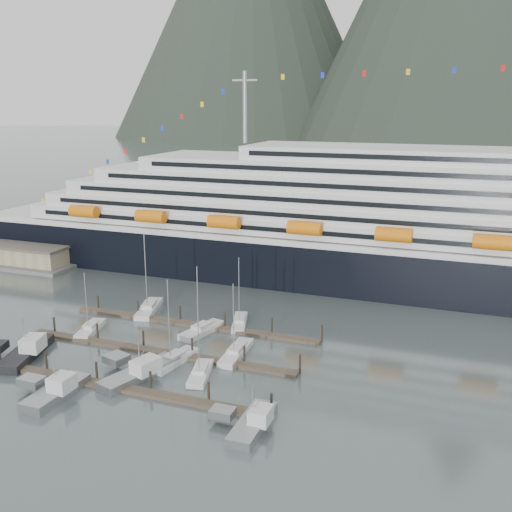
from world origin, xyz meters
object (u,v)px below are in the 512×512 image
object	(u,v)px
sailboat_f	(202,331)
trawler_a	(25,352)
warehouse	(5,250)
trawler_b	(55,391)
trawler_d	(252,422)
sailboat_g	(240,323)
sailboat_h	(200,374)
sailboat_a	(90,330)
sailboat_c	(174,360)
trawler_c	(139,371)
cruise_ship	(417,233)
sailboat_e	(149,309)
sailboat_d	(236,353)

from	to	relation	value
sailboat_f	trawler_a	size ratio (longest dim) A/B	0.93
warehouse	trawler_b	bearing A→B (deg)	-42.83
warehouse	trawler_d	world-z (taller)	trawler_d
sailboat_g	sailboat_h	bearing A→B (deg)	168.88
sailboat_f	trawler_a	distance (m)	29.29
warehouse	trawler_a	xyz separation A→B (m)	(48.16, -47.83, -1.32)
sailboat_h	trawler_b	distance (m)	20.50
sailboat_a	sailboat_h	bearing A→B (deg)	-123.82
warehouse	sailboat_c	size ratio (longest dim) A/B	3.22
trawler_d	trawler_c	bearing A→B (deg)	69.25
warehouse	trawler_b	xyz separation A→B (m)	(61.48, -57.00, -1.34)
sailboat_g	warehouse	bearing A→B (deg)	55.35
trawler_c	sailboat_g	bearing A→B (deg)	3.69
warehouse	sailboat_c	world-z (taller)	sailboat_c
sailboat_g	sailboat_h	distance (m)	21.97
cruise_ship	trawler_a	bearing A→B (deg)	-131.55
cruise_ship	warehouse	xyz separation A→B (m)	(-102.03, -12.94, -9.79)
cruise_ship	sailboat_a	bearing A→B (deg)	-136.54
cruise_ship	sailboat_e	world-z (taller)	cruise_ship
sailboat_e	sailboat_f	bearing A→B (deg)	-130.30
sailboat_a	sailboat_g	size ratio (longest dim) A/B	0.87
sailboat_e	trawler_c	bearing A→B (deg)	-168.35
cruise_ship	trawler_c	size ratio (longest dim) A/B	14.90
sailboat_d	sailboat_e	distance (m)	27.36
sailboat_c	trawler_c	bearing A→B (deg)	167.27
cruise_ship	sailboat_d	world-z (taller)	cruise_ship
cruise_ship	trawler_d	distance (m)	70.02
sailboat_f	trawler_c	xyz separation A→B (m)	(-1.15, -19.00, 0.46)
trawler_a	trawler_d	size ratio (longest dim) A/B	1.30
trawler_a	warehouse	bearing A→B (deg)	29.68
trawler_b	trawler_c	xyz separation A→B (m)	(7.59, 9.43, -0.01)
sailboat_a	trawler_a	size ratio (longest dim) A/B	0.83
trawler_d	sailboat_g	bearing A→B (deg)	23.78
sailboat_g	trawler_a	xyz separation A→B (m)	(-26.71, -25.43, 0.53)
sailboat_a	sailboat_f	distance (m)	19.90
sailboat_h	trawler_a	size ratio (longest dim) A/B	0.96
trawler_a	trawler_d	world-z (taller)	trawler_a
trawler_a	sailboat_h	bearing A→B (deg)	-98.50
sailboat_a	trawler_d	xyz separation A→B (m)	(38.48, -20.06, 0.43)
sailboat_g	sailboat_c	bearing A→B (deg)	152.17
cruise_ship	sailboat_a	xyz separation A→B (m)	(-50.63, -47.98, -11.63)
sailboat_g	trawler_c	bearing A→B (deg)	149.02
sailboat_c	sailboat_e	distance (m)	25.08
sailboat_a	trawler_b	size ratio (longest dim) A/B	1.06
warehouse	trawler_d	xyz separation A→B (m)	(89.88, -55.10, -1.41)
cruise_ship	sailboat_h	distance (m)	63.28
sailboat_c	trawler_d	size ratio (longest dim) A/B	1.33
cruise_ship	trawler_b	xyz separation A→B (m)	(-40.55, -69.94, -11.13)
trawler_b	sailboat_a	bearing A→B (deg)	25.08
sailboat_d	trawler_a	size ratio (longest dim) A/B	0.92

